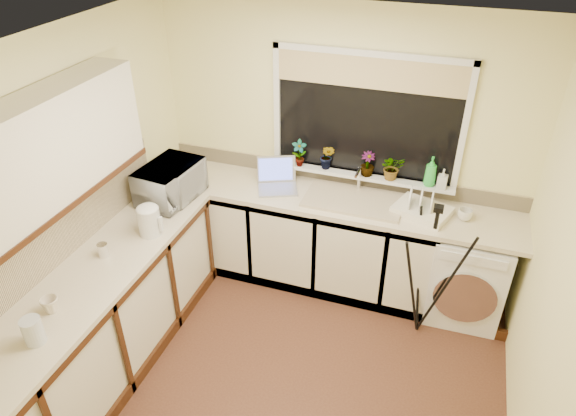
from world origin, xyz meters
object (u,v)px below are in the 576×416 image
(kettle, at_px, (149,222))
(glass_jug, at_px, (33,331))
(plant_c, at_px, (368,164))
(microwave, at_px, (170,182))
(plant_d, at_px, (392,167))
(soap_bottle_clear, at_px, (443,179))
(dish_rack, at_px, (422,211))
(plant_b, at_px, (327,157))
(steel_jar, at_px, (103,250))
(cup_left, at_px, (50,305))
(cup_back, at_px, (465,215))
(tripod, at_px, (427,273))
(soap_bottle_green, at_px, (431,171))
(laptop, at_px, (277,180))
(washing_machine, at_px, (467,273))
(plant_a, at_px, (299,153))

(kettle, bearing_deg, glass_jug, -92.56)
(glass_jug, bearing_deg, plant_c, 58.01)
(microwave, bearing_deg, kettle, -162.28)
(plant_d, distance_m, soap_bottle_clear, 0.42)
(dish_rack, distance_m, plant_b, 0.93)
(steel_jar, distance_m, cup_left, 0.59)
(kettle, xyz_separation_m, cup_back, (2.27, 0.98, -0.07))
(tripod, xyz_separation_m, soap_bottle_green, (-0.11, 0.60, 0.57))
(plant_c, relative_size, soap_bottle_clear, 1.26)
(cup_back, xyz_separation_m, cup_left, (-2.41, -1.92, 0.01))
(dish_rack, xyz_separation_m, tripod, (0.12, -0.38, -0.32))
(tripod, relative_size, plant_b, 5.30)
(laptop, height_order, steel_jar, laptop)
(cup_back, bearing_deg, plant_b, 170.18)
(washing_machine, bearing_deg, steel_jar, -154.67)
(washing_machine, distance_m, steel_jar, 2.91)
(kettle, height_order, steel_jar, kettle)
(microwave, height_order, soap_bottle_clear, soap_bottle_clear)
(dish_rack, height_order, plant_a, plant_a)
(washing_machine, xyz_separation_m, soap_bottle_green, (-0.43, 0.24, 0.76))
(kettle, bearing_deg, laptop, 56.01)
(dish_rack, height_order, tripod, tripod)
(kettle, xyz_separation_m, dish_rack, (1.94, 0.95, -0.08))
(laptop, relative_size, plant_d, 2.00)
(dish_rack, bearing_deg, cup_left, -118.77)
(laptop, height_order, dish_rack, laptop)
(cup_back, bearing_deg, cup_left, -141.44)
(washing_machine, bearing_deg, tripod, -133.16)
(steel_jar, height_order, plant_b, plant_b)
(washing_machine, height_order, cup_left, cup_left)
(dish_rack, distance_m, steel_jar, 2.48)
(washing_machine, bearing_deg, cup_left, -144.76)
(microwave, height_order, cup_back, microwave)
(plant_c, relative_size, cup_back, 1.81)
(washing_machine, xyz_separation_m, kettle, (-2.38, -0.93, 0.60))
(washing_machine, xyz_separation_m, tripod, (-0.32, -0.36, 0.19))
(cup_back, bearing_deg, soap_bottle_clear, 139.66)
(plant_b, height_order, cup_left, plant_b)
(laptop, xyz_separation_m, cup_back, (1.60, -0.02, -0.02))
(laptop, height_order, plant_d, plant_d)
(microwave, xyz_separation_m, soap_bottle_green, (2.05, 0.66, 0.12))
(plant_c, height_order, plant_d, plant_d)
(plant_a, bearing_deg, plant_c, 2.18)
(washing_machine, distance_m, glass_jug, 3.27)
(dish_rack, bearing_deg, plant_c, 174.85)
(plant_a, distance_m, plant_b, 0.25)
(microwave, xyz_separation_m, cup_left, (-0.04, -1.46, -0.10))
(glass_jug, xyz_separation_m, cup_left, (-0.09, 0.24, -0.03))
(soap_bottle_clear, bearing_deg, plant_b, 178.71)
(tripod, bearing_deg, plant_b, 152.86)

